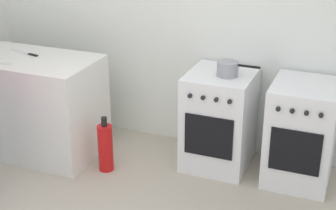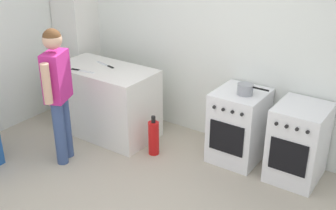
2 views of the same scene
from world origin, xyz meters
name	(u,v)px [view 1 (image 1 of 2)]	position (x,y,z in m)	size (l,w,h in m)	color
back_wall	(197,8)	(0.00, 1.95, 1.30)	(6.00, 0.10, 2.60)	silver
counter_unit	(29,104)	(-1.35, 1.20, 0.45)	(1.30, 0.70, 0.90)	silver
oven_left	(219,119)	(0.35, 1.58, 0.43)	(0.55, 0.62, 0.85)	white
oven_right	(301,133)	(1.05, 1.58, 0.43)	(0.52, 0.62, 0.85)	white
pot	(228,69)	(0.41, 1.54, 0.91)	(0.36, 0.18, 0.12)	gray
knife_bread	(25,53)	(-1.41, 1.30, 0.90)	(0.35, 0.11, 0.01)	silver
fire_extinguisher	(105,147)	(-0.52, 1.10, 0.22)	(0.13, 0.13, 0.50)	red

